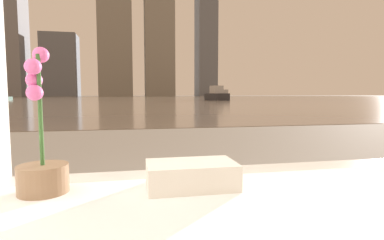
% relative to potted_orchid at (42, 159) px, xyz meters
% --- Properties ---
extents(potted_orchid, '(0.14, 0.14, 0.43)m').
position_rel_potted_orchid_xyz_m(potted_orchid, '(0.00, 0.00, 0.00)').
color(potted_orchid, '#8C6B4C').
rests_on(potted_orchid, bathtub).
extents(towel_stack, '(0.28, 0.17, 0.08)m').
position_rel_potted_orchid_xyz_m(towel_stack, '(0.44, -0.04, -0.06)').
color(towel_stack, silver).
rests_on(towel_stack, bathtub).
extents(harbor_water, '(180.00, 110.00, 0.01)m').
position_rel_potted_orchid_xyz_m(harbor_water, '(0.58, 61.11, -0.62)').
color(harbor_water, gray).
rests_on(harbor_water, ground_plane).
extents(harbor_boat_1, '(3.15, 5.38, 1.91)m').
position_rel_potted_orchid_xyz_m(harbor_boat_1, '(22.50, 68.62, 0.05)').
color(harbor_boat_1, '#2D2D33').
rests_on(harbor_boat_1, harbor_water).
extents(harbor_boat_2, '(1.36, 2.81, 1.01)m').
position_rel_potted_orchid_xyz_m(harbor_boat_2, '(-16.19, 42.17, -0.26)').
color(harbor_boat_2, '#335647').
rests_on(harbor_boat_2, harbor_water).
extents(harbor_boat_3, '(2.11, 5.19, 1.90)m').
position_rel_potted_orchid_xyz_m(harbor_boat_3, '(11.22, 37.29, 0.05)').
color(harbor_boat_3, '#2D2D33').
rests_on(harbor_boat_3, harbor_water).
extents(skyline_tower_0, '(9.10, 11.68, 43.23)m').
position_rel_potted_orchid_xyz_m(skyline_tower_0, '(-41.39, 117.11, 20.98)').
color(skyline_tower_0, slate).
rests_on(skyline_tower_0, ground_plane).
extents(skyline_tower_1, '(12.07, 10.05, 22.46)m').
position_rel_potted_orchid_xyz_m(skyline_tower_1, '(-25.17, 117.11, 10.60)').
color(skyline_tower_1, slate).
rests_on(skyline_tower_1, ground_plane).
extents(skyline_tower_2, '(12.38, 8.97, 52.85)m').
position_rel_potted_orchid_xyz_m(skyline_tower_2, '(-5.50, 117.11, 25.80)').
color(skyline_tower_2, gray).
rests_on(skyline_tower_2, ground_plane).
extents(skyline_tower_3, '(10.96, 12.37, 72.03)m').
position_rel_potted_orchid_xyz_m(skyline_tower_3, '(10.89, 117.11, 35.38)').
color(skyline_tower_3, gray).
rests_on(skyline_tower_3, ground_plane).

